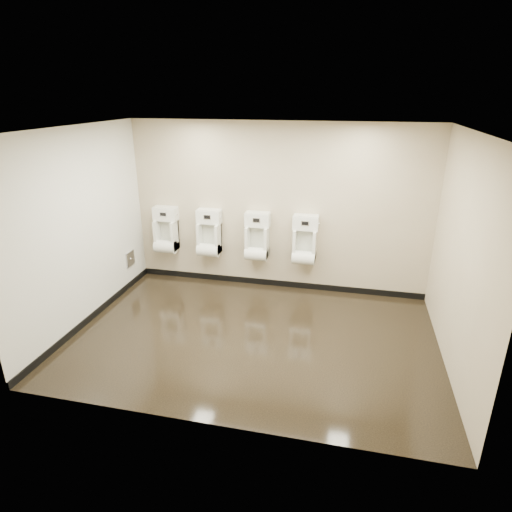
{
  "coord_description": "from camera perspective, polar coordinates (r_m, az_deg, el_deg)",
  "views": [
    {
      "loc": [
        1.18,
        -5.05,
        3.21
      ],
      "look_at": [
        -0.09,
        0.55,
        1.0
      ],
      "focal_mm": 30.0,
      "sensor_mm": 36.0,
      "label": 1
    }
  ],
  "objects": [
    {
      "name": "ground",
      "position": [
        6.1,
        -0.33,
        -10.68
      ],
      "size": [
        5.0,
        3.5,
        0.0
      ],
      "primitive_type": "cube",
      "color": "black",
      "rests_on": "ground"
    },
    {
      "name": "urinal_2",
      "position": [
        7.22,
        0.14,
        2.16
      ],
      "size": [
        0.43,
        0.32,
        0.8
      ],
      "color": "white",
      "rests_on": "back_wall"
    },
    {
      "name": "urinal_3",
      "position": [
        7.09,
        6.5,
        1.68
      ],
      "size": [
        0.43,
        0.32,
        0.8
      ],
      "color": "white",
      "rests_on": "back_wall"
    },
    {
      "name": "access_panel",
      "position": [
        7.74,
        -16.43,
        -0.35
      ],
      "size": [
        0.04,
        0.25,
        0.25
      ],
      "color": "#9E9EA3",
      "rests_on": "left_wall"
    },
    {
      "name": "urinal_1",
      "position": [
        7.44,
        -6.28,
        2.61
      ],
      "size": [
        0.43,
        0.32,
        0.8
      ],
      "color": "white",
      "rests_on": "back_wall"
    },
    {
      "name": "tile_overlay_left",
      "position": [
        6.51,
        -22.32,
        3.3
      ],
      "size": [
        0.01,
        3.5,
        2.8
      ],
      "primitive_type": "cube",
      "color": "white",
      "rests_on": "ground"
    },
    {
      "name": "ceiling",
      "position": [
        5.21,
        -0.4,
        16.55
      ],
      "size": [
        5.0,
        3.5,
        0.0
      ],
      "primitive_type": "cube",
      "color": "silver"
    },
    {
      "name": "skirting_back",
      "position": [
        7.58,
        2.66,
        -3.6
      ],
      "size": [
        5.0,
        0.02,
        0.1
      ],
      "primitive_type": "cube",
      "color": "black",
      "rests_on": "ground"
    },
    {
      "name": "right_wall",
      "position": [
        5.53,
        25.78,
        -0.24
      ],
      "size": [
        0.02,
        3.5,
        2.8
      ],
      "primitive_type": "cube",
      "color": "#B7AA8E",
      "rests_on": "ground"
    },
    {
      "name": "skirting_left",
      "position": [
        7.0,
        -20.76,
        -7.28
      ],
      "size": [
        0.02,
        3.5,
        0.1
      ],
      "primitive_type": "cube",
      "color": "black",
      "rests_on": "ground"
    },
    {
      "name": "back_wall",
      "position": [
        7.14,
        2.86,
        6.34
      ],
      "size": [
        5.0,
        0.02,
        2.8
      ],
      "primitive_type": "cube",
      "color": "#B7AA8E",
      "rests_on": "ground"
    },
    {
      "name": "front_wall",
      "position": [
        3.95,
        -6.18,
        -6.35
      ],
      "size": [
        5.0,
        0.02,
        2.8
      ],
      "primitive_type": "cube",
      "color": "#B7AA8E",
      "rests_on": "ground"
    },
    {
      "name": "left_wall",
      "position": [
        6.51,
        -22.36,
        3.3
      ],
      "size": [
        0.02,
        3.5,
        2.8
      ],
      "primitive_type": "cube",
      "color": "#B7AA8E",
      "rests_on": "ground"
    },
    {
      "name": "urinal_0",
      "position": [
        7.73,
        -11.91,
        2.99
      ],
      "size": [
        0.43,
        0.32,
        0.8
      ],
      "color": "white",
      "rests_on": "back_wall"
    }
  ]
}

